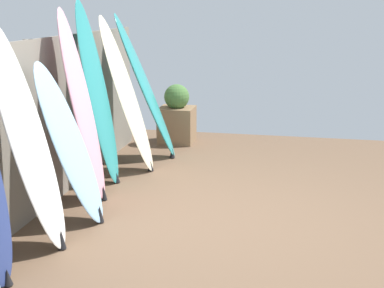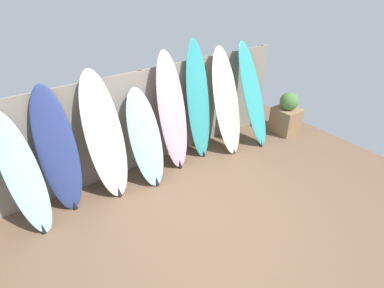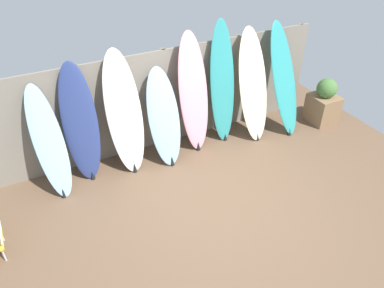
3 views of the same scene
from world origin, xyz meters
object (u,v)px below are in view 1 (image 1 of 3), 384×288
object	(u,v)px
surfboard_teal_7	(146,87)
surfboard_cream_6	(127,96)
planter_box	(177,117)
surfboard_white_2	(28,140)
surfboard_skyblue_3	(70,145)
surfboard_teal_5	(98,95)
surfboard_pink_4	(82,108)

from	to	relation	value
surfboard_teal_7	surfboard_cream_6	bearing A→B (deg)	175.03
planter_box	surfboard_white_2	bearing A→B (deg)	174.39
surfboard_white_2	surfboard_cream_6	xyz separation A→B (m)	(2.40, -0.10, -0.01)
surfboard_skyblue_3	planter_box	world-z (taller)	surfboard_skyblue_3
surfboard_teal_5	surfboard_pink_4	bearing A→B (deg)	-174.81
surfboard_skyblue_3	planter_box	size ratio (longest dim) A/B	1.75
surfboard_skyblue_3	surfboard_cream_6	size ratio (longest dim) A/B	0.80
surfboard_pink_4	planter_box	xyz separation A→B (m)	(2.71, -0.42, -0.64)
surfboard_pink_4	surfboard_teal_5	xyz separation A→B (m)	(0.60, 0.05, 0.04)
surfboard_skyblue_3	surfboard_white_2	bearing A→B (deg)	172.49
surfboard_white_2	surfboard_cream_6	size ratio (longest dim) A/B	1.01
surfboard_teal_7	planter_box	bearing A→B (deg)	-14.38
surfboard_skyblue_3	surfboard_teal_5	world-z (taller)	surfboard_teal_5
surfboard_skyblue_3	planter_box	distance (m)	3.36
surfboard_teal_5	planter_box	bearing A→B (deg)	-12.59
surfboard_pink_4	planter_box	world-z (taller)	surfboard_pink_4
surfboard_skyblue_3	surfboard_teal_7	size ratio (longest dim) A/B	0.80
surfboard_white_2	planter_box	size ratio (longest dim) A/B	2.18
surfboard_cream_6	planter_box	world-z (taller)	surfboard_cream_6
surfboard_white_2	planter_box	bearing A→B (deg)	-5.61
surfboard_teal_7	surfboard_white_2	bearing A→B (deg)	177.08
surfboard_white_2	surfboard_teal_7	distance (m)	3.06
surfboard_white_2	surfboard_pink_4	xyz separation A→B (m)	(1.25, 0.03, 0.05)
surfboard_white_2	surfboard_cream_6	distance (m)	2.40
surfboard_teal_5	surfboard_teal_7	xyz separation A→B (m)	(1.20, -0.24, -0.08)
surfboard_pink_4	surfboard_teal_7	distance (m)	1.81
planter_box	surfboard_teal_5	bearing A→B (deg)	167.41
surfboard_skyblue_3	surfboard_pink_4	size ratio (longest dim) A/B	0.77
surfboard_pink_4	surfboard_cream_6	world-z (taller)	surfboard_pink_4
planter_box	surfboard_teal_7	bearing A→B (deg)	165.62
surfboard_pink_4	planter_box	bearing A→B (deg)	-8.73
surfboard_cream_6	surfboard_teal_7	distance (m)	0.65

